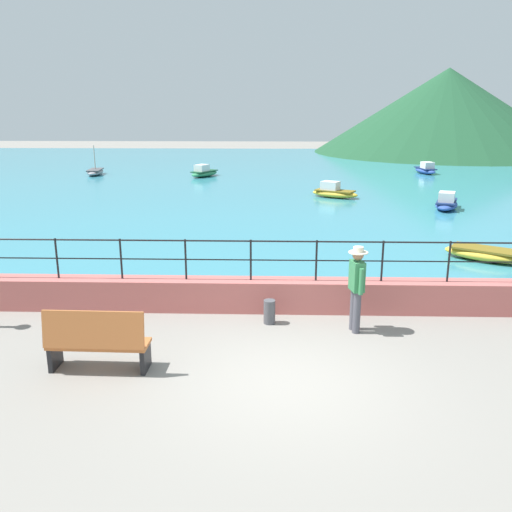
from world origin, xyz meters
The scene contains 14 objects.
ground_plane centered at (0.00, 0.00, 0.00)m, with size 120.00×120.00×0.00m, color gray.
promenade_wall centered at (0.00, 3.20, 0.35)m, with size 20.00×0.56×0.70m, color #BC605B.
railing centered at (0.00, 3.20, 1.31)m, with size 18.44×0.04×0.90m.
lake_water centered at (0.00, 25.84, 0.03)m, with size 64.00×44.32×0.06m, color teal.
hill_main centered at (15.57, 43.92, 3.79)m, with size 24.02×24.02×7.58m, color #1E4C2D.
bench_main centered at (-3.19, 0.25, 0.56)m, with size 1.71×0.59×1.13m.
person_walking centered at (1.42, 2.10, 0.98)m, with size 0.38×0.56×1.75m.
bollard centered at (-0.29, 2.44, 0.25)m, with size 0.24×0.24×0.51m, color #4C4C51.
boat_0 centered at (5.89, 7.17, 0.26)m, with size 2.42×2.01×0.36m.
boat_2 centered at (-4.52, 25.72, 0.33)m, with size 1.94×2.44×0.76m.
boat_3 centered at (2.71, 18.08, 0.33)m, with size 2.45×1.90×0.76m.
boat_4 centered at (7.21, 15.20, 0.33)m, with size 1.66×2.47×0.76m.
boat_5 centered at (-11.55, 26.35, 0.26)m, with size 1.13×2.38×1.84m.
boat_6 centered at (9.68, 27.72, 0.33)m, with size 1.28×2.42×0.76m.
Camera 1 is at (-0.25, -8.10, 4.40)m, focal length 38.21 mm.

